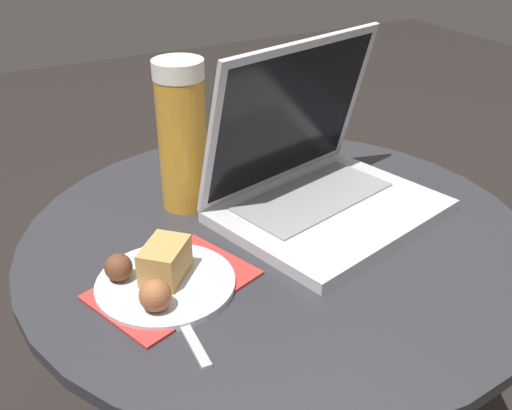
# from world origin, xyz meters

# --- Properties ---
(table) EXTENTS (0.75, 0.75, 0.54)m
(table) POSITION_xyz_m (0.00, 0.00, 0.42)
(table) COLOR black
(table) RESTS_ON ground_plane
(napkin) EXTENTS (0.23, 0.19, 0.00)m
(napkin) POSITION_xyz_m (-0.19, -0.05, 0.54)
(napkin) COLOR #B7332D
(napkin) RESTS_ON table
(laptop) EXTENTS (0.37, 0.33, 0.26)m
(laptop) POSITION_xyz_m (0.09, 0.03, 0.59)
(laptop) COLOR silver
(laptop) RESTS_ON table
(beer_glass) EXTENTS (0.08, 0.08, 0.23)m
(beer_glass) POSITION_xyz_m (-0.09, 0.14, 0.66)
(beer_glass) COLOR gold
(beer_glass) RESTS_ON table
(snack_plate) EXTENTS (0.18, 0.18, 0.06)m
(snack_plate) POSITION_xyz_m (-0.20, -0.05, 0.56)
(snack_plate) COLOR silver
(snack_plate) RESTS_ON table
(fork) EXTENTS (0.03, 0.18, 0.00)m
(fork) POSITION_xyz_m (-0.20, -0.11, 0.54)
(fork) COLOR #B2B2B7
(fork) RESTS_ON table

